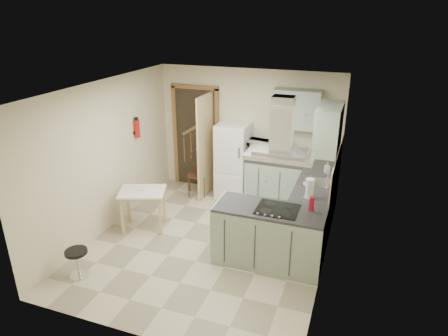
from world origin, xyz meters
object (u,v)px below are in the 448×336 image
at_px(bentwood_chair, 197,175).
at_px(stool, 78,263).
at_px(fridge, 233,161).
at_px(peninsula, 269,236).
at_px(microwave, 261,149).
at_px(extractor_hood, 281,154).
at_px(drop_leaf_table, 144,210).

relative_size(bentwood_chair, stool, 2.06).
height_order(fridge, stool, fridge).
bearing_deg(bentwood_chair, peninsula, -63.57).
relative_size(peninsula, bentwood_chair, 1.82).
xyz_separation_m(fridge, microwave, (0.55, 0.01, 0.31)).
bearing_deg(extractor_hood, fridge, 123.79).
bearing_deg(peninsula, microwave, 108.71).
distance_m(fridge, stool, 3.47).
distance_m(fridge, drop_leaf_table, 2.04).
bearing_deg(fridge, microwave, 1.29).
relative_size(fridge, microwave, 2.67).
bearing_deg(fridge, extractor_hood, -56.21).
relative_size(fridge, bentwood_chair, 1.76).
relative_size(peninsula, drop_leaf_table, 2.08).
bearing_deg(stool, microwave, 61.28).
bearing_deg(extractor_hood, stool, -154.25).
distance_m(fridge, extractor_hood, 2.57).
distance_m(bentwood_chair, microwave, 1.42).
relative_size(stool, microwave, 0.74).
distance_m(drop_leaf_table, microwave, 2.44).
bearing_deg(microwave, drop_leaf_table, -124.12).
bearing_deg(peninsula, fridge, 121.74).
height_order(fridge, microwave, fridge).
height_order(fridge, extractor_hood, extractor_hood).
bearing_deg(microwave, bentwood_chair, -163.05).
relative_size(peninsula, microwave, 2.75).
bearing_deg(drop_leaf_table, fridge, 39.23).
relative_size(fridge, stool, 3.62).
xyz_separation_m(drop_leaf_table, stool, (-0.19, -1.48, -0.14)).
bearing_deg(peninsula, stool, -153.34).
xyz_separation_m(fridge, drop_leaf_table, (-1.02, -1.72, -0.40)).
bearing_deg(stool, extractor_hood, 25.75).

